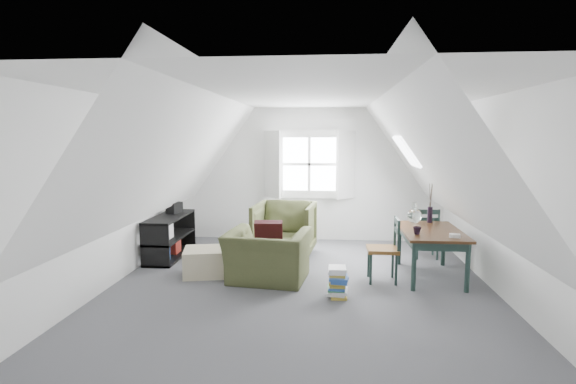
# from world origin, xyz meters

# --- Properties ---
(floor) EXTENTS (5.50, 5.50, 0.00)m
(floor) POSITION_xyz_m (0.00, 0.00, 0.00)
(floor) COLOR #4E4E53
(floor) RESTS_ON ground
(ceiling) EXTENTS (5.50, 5.50, 0.00)m
(ceiling) POSITION_xyz_m (0.00, 0.00, 2.50)
(ceiling) COLOR white
(ceiling) RESTS_ON wall_back
(wall_back) EXTENTS (5.00, 0.00, 5.00)m
(wall_back) POSITION_xyz_m (0.00, 2.75, 1.25)
(wall_back) COLOR silver
(wall_back) RESTS_ON ground
(wall_front) EXTENTS (5.00, 0.00, 5.00)m
(wall_front) POSITION_xyz_m (0.00, -2.75, 1.25)
(wall_front) COLOR silver
(wall_front) RESTS_ON ground
(wall_left) EXTENTS (0.00, 5.50, 5.50)m
(wall_left) POSITION_xyz_m (-2.50, 0.00, 1.25)
(wall_left) COLOR silver
(wall_left) RESTS_ON ground
(wall_right) EXTENTS (0.00, 5.50, 5.50)m
(wall_right) POSITION_xyz_m (2.50, 0.00, 1.25)
(wall_right) COLOR silver
(wall_right) RESTS_ON ground
(slope_left) EXTENTS (3.19, 5.50, 4.48)m
(slope_left) POSITION_xyz_m (-1.55, 0.00, 1.78)
(slope_left) COLOR white
(slope_left) RESTS_ON wall_left
(slope_right) EXTENTS (3.19, 5.50, 4.48)m
(slope_right) POSITION_xyz_m (1.55, 0.00, 1.78)
(slope_right) COLOR white
(slope_right) RESTS_ON wall_right
(dormer_window) EXTENTS (1.71, 0.35, 1.30)m
(dormer_window) POSITION_xyz_m (0.00, 2.68, 1.45)
(dormer_window) COLOR white
(dormer_window) RESTS_ON wall_back
(skylight) EXTENTS (0.35, 0.75, 0.47)m
(skylight) POSITION_xyz_m (1.55, 1.30, 1.75)
(skylight) COLOR white
(skylight) RESTS_ON slope_right
(armchair_near) EXTENTS (1.18, 1.07, 0.70)m
(armchair_near) POSITION_xyz_m (-0.46, 0.19, 0.00)
(armchair_near) COLOR #3E4426
(armchair_near) RESTS_ON floor
(armchair_far) EXTENTS (1.06, 1.08, 0.89)m
(armchair_far) POSITION_xyz_m (-0.36, 1.53, 0.00)
(armchair_far) COLOR #3E4426
(armchair_far) RESTS_ON floor
(throw_pillow) EXTENTS (0.40, 0.24, 0.40)m
(throw_pillow) POSITION_xyz_m (-0.46, 0.34, 0.62)
(throw_pillow) COLOR #350E11
(throw_pillow) RESTS_ON armchair_near
(ottoman) EXTENTS (0.67, 0.67, 0.38)m
(ottoman) POSITION_xyz_m (-1.40, 0.39, 0.19)
(ottoman) COLOR #B4AA8A
(ottoman) RESTS_ON floor
(dining_table) EXTENTS (0.81, 1.35, 0.68)m
(dining_table) POSITION_xyz_m (1.80, 0.57, 0.59)
(dining_table) COLOR #321C0E
(dining_table) RESTS_ON floor
(demijohn) EXTENTS (0.22, 0.22, 0.31)m
(demijohn) POSITION_xyz_m (1.65, 1.02, 0.80)
(demijohn) COLOR silver
(demijohn) RESTS_ON dining_table
(vase_twigs) EXTENTS (0.08, 0.08, 0.60)m
(vase_twigs) POSITION_xyz_m (1.90, 1.12, 0.81)
(vase_twigs) COLOR black
(vase_twigs) RESTS_ON dining_table
(cup) EXTENTS (0.13, 0.13, 0.10)m
(cup) POSITION_xyz_m (1.55, 0.27, 0.68)
(cup) COLOR black
(cup) RESTS_ON dining_table
(paper_box) EXTENTS (0.15, 0.11, 0.04)m
(paper_box) POSITION_xyz_m (2.00, 0.12, 0.70)
(paper_box) COLOR white
(paper_box) RESTS_ON dining_table
(dining_chair_far) EXTENTS (0.39, 0.39, 0.83)m
(dining_chair_far) POSITION_xyz_m (1.96, 1.59, 0.43)
(dining_chair_far) COLOR brown
(dining_chair_far) RESTS_ON floor
(dining_chair_near) EXTENTS (0.41, 0.41, 0.88)m
(dining_chair_near) POSITION_xyz_m (1.14, 0.33, 0.46)
(dining_chair_near) COLOR brown
(dining_chair_near) RESTS_ON floor
(media_shelf) EXTENTS (0.45, 1.34, 0.69)m
(media_shelf) POSITION_xyz_m (-2.23, 1.25, 0.31)
(media_shelf) COLOR black
(media_shelf) RESTS_ON floor
(electronics_box) EXTENTS (0.24, 0.29, 0.20)m
(electronics_box) POSITION_xyz_m (-2.23, 1.54, 0.77)
(electronics_box) COLOR black
(electronics_box) RESTS_ON media_shelf
(magazine_stack) EXTENTS (0.28, 0.33, 0.37)m
(magazine_stack) POSITION_xyz_m (0.49, -0.34, 0.19)
(magazine_stack) COLOR #B29933
(magazine_stack) RESTS_ON floor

